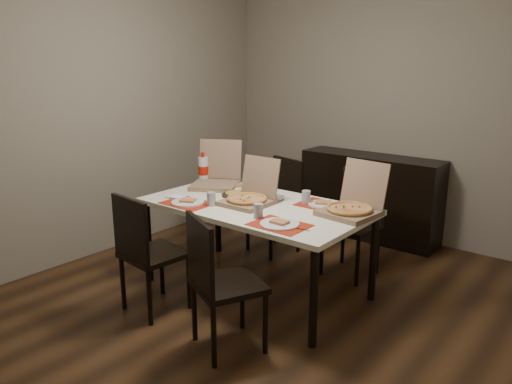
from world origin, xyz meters
The scene contains 19 objects.
ground centered at (0.00, 0.00, -0.01)m, with size 3.80×4.00×0.02m, color #422814.
room_walls centered at (0.00, 0.43, 1.73)m, with size 3.84×4.02×2.62m.
sideboard centered at (0.00, 1.78, 0.45)m, with size 1.50×0.40×0.90m, color black.
dining_table centered at (-0.14, -0.01, 0.68)m, with size 1.80×1.00×0.75m.
chair_near_left centered at (-0.54, -0.82, 0.51)m, with size 0.46×0.46×0.93m.
chair_near_right centered at (0.23, -0.86, 0.51)m, with size 0.56×0.56×0.93m.
chair_far_left centered at (-0.54, 0.86, 0.51)m, with size 0.50×0.50×0.93m.
chair_far_right centered at (0.33, 0.84, 0.51)m, with size 0.43×0.43×0.93m.
setting_near_left centered at (-0.55, -0.32, 0.77)m, with size 0.51×0.30×0.11m.
setting_near_right centered at (0.27, -0.31, 0.77)m, with size 0.49×0.30×0.11m.
setting_far_left centered at (-0.57, 0.29, 0.77)m, with size 0.52×0.30×0.11m.
setting_far_right centered at (0.27, 0.28, 0.77)m, with size 0.44×0.30×0.11m.
napkin_loose centered at (-0.08, -0.07, 0.76)m, with size 0.12×0.11×0.02m, color white.
pizza_box_center centered at (-0.18, -0.04, 0.81)m, with size 0.36×0.40×0.36m.
pizza_box_right centered at (0.60, 0.23, 0.81)m, with size 0.43×0.46×0.39m.
pizza_box_left centered at (-0.79, 0.23, 0.81)m, with size 0.56×0.58×0.40m.
faina_plate centered at (-0.42, 0.08, 0.76)m, with size 0.25×0.25×0.03m.
dip_bowl centered at (-0.08, 0.19, 0.77)m, with size 0.13×0.13×0.03m, color white.
soda_bottle centered at (-0.99, 0.26, 0.87)m, with size 0.10×0.10×0.29m.
Camera 1 is at (2.28, -3.02, 1.88)m, focal length 35.00 mm.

